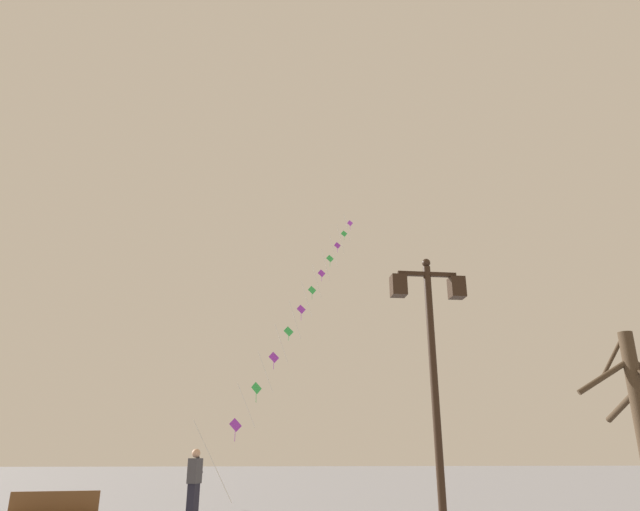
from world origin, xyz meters
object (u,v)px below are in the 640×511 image
object	(u,v)px
bare_tree	(640,422)
kite_train	(306,301)
twin_lantern_lamp_post	(431,340)
kite_flyer	(194,483)

from	to	relation	value
bare_tree	kite_train	bearing A→B (deg)	112.34
twin_lantern_lamp_post	kite_train	size ratio (longest dim) A/B	0.31
kite_flyer	twin_lantern_lamp_post	bearing A→B (deg)	-119.74
twin_lantern_lamp_post	kite_flyer	bearing A→B (deg)	129.43
twin_lantern_lamp_post	bare_tree	bearing A→B (deg)	16.24
twin_lantern_lamp_post	bare_tree	xyz separation A→B (m)	(4.81, 1.40, -1.33)
kite_flyer	kite_train	bearing A→B (deg)	0.27
twin_lantern_lamp_post	bare_tree	size ratio (longest dim) A/B	1.25
kite_train	kite_flyer	bearing A→B (deg)	-110.55
kite_train	kite_flyer	xyz separation A→B (m)	(-3.67, -9.78, -7.48)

